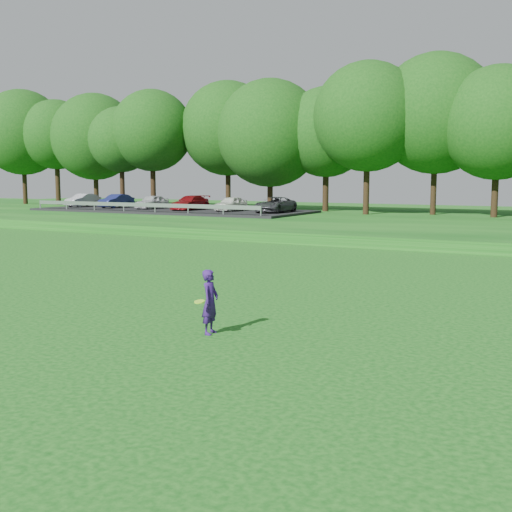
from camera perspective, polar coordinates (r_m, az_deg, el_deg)
The scene contains 6 objects.
ground at distance 14.86m, azimuth -8.16°, elevation -6.94°, with size 140.00×140.00×0.00m, color #0D4510.
berm at distance 46.45m, azimuth 17.88°, elevation 2.71°, with size 130.00×30.00×0.60m, color #0D4510.
walking_path at distance 32.88m, azimuth 13.22°, elevation 0.69°, with size 130.00×1.60×0.04m, color gray.
treeline at distance 50.47m, azimuth 19.11°, elevation 11.86°, with size 104.00×7.00×15.00m, color #0F410F, non-canonical shape.
parking_lot at distance 54.76m, azimuth -7.15°, elevation 4.41°, with size 24.00×9.00×1.38m.
woman at distance 14.68m, azimuth -4.10°, elevation -4.09°, with size 0.44×0.95×1.49m.
Camera 1 is at (8.69, -11.51, 3.59)m, focal length 45.00 mm.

